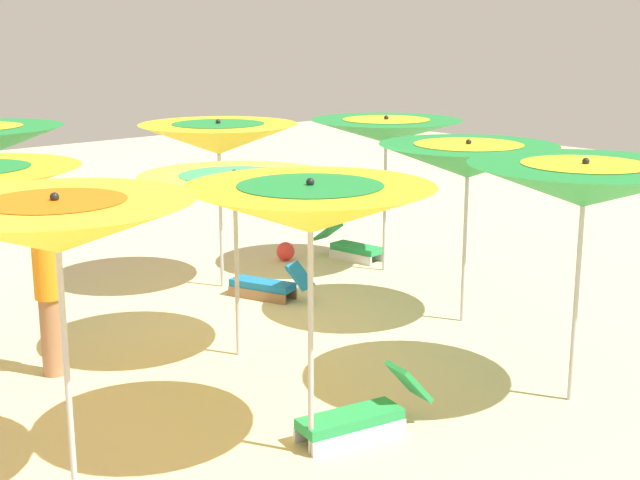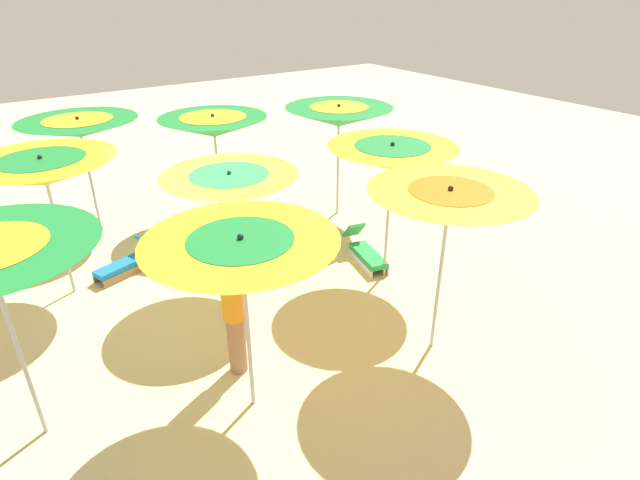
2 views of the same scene
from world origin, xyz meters
name	(u,v)px [view 1 (image 1 of 2)]	position (x,y,z in m)	size (l,w,h in m)	color
ground	(253,344)	(0.00, 0.00, -0.02)	(37.21, 37.21, 0.04)	beige
beach_umbrella_2	(57,226)	(1.86, -3.33, 2.24)	(2.09, 2.09, 2.50)	#B2B2B7
beach_umbrella_3	(219,138)	(-2.17, 1.17, 2.17)	(2.23, 2.23, 2.43)	#B2B2B7
beach_umbrella_4	(235,188)	(0.20, -0.38, 1.96)	(2.14, 2.14, 2.17)	#B2B2B7
beach_umbrella_5	(310,208)	(2.58, -1.43, 2.23)	(2.10, 2.10, 2.48)	#B2B2B7
beach_umbrella_6	(386,131)	(-1.17, 3.55, 2.17)	(2.28, 2.28, 2.40)	#B2B2B7
beach_umbrella_7	(468,160)	(1.20, 2.48, 2.08)	(2.22, 2.22, 2.34)	#B2B2B7
beach_umbrella_8	(584,185)	(3.51, 1.29, 2.22)	(2.26, 2.26, 2.48)	#B2B2B7
lounger_0	(352,247)	(-2.01, 3.69, 0.20)	(1.26, 0.49, 0.52)	silver
lounger_1	(268,285)	(-1.26, 1.28, 0.19)	(1.27, 0.70, 0.56)	olive
lounger_2	(360,415)	(2.62, -0.85, 0.20)	(0.64, 1.38, 0.61)	silver
beachgoer_0	(48,287)	(-0.70, -2.21, 0.99)	(0.30, 0.30, 1.86)	#A3704C
beach_ball	(286,251)	(-2.66, 2.83, 0.15)	(0.30, 0.30, 0.30)	red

